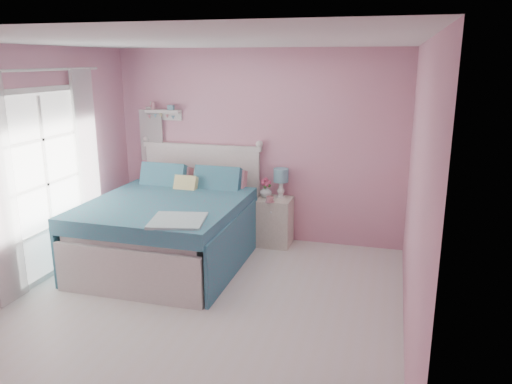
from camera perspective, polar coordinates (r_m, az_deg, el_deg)
The scene contains 13 objects.
floor at distance 5.21m, azimuth -6.63°, elevation -13.21°, with size 4.50×4.50×0.00m, color silver.
room_shell at distance 4.68m, azimuth -7.21°, elevation 4.17°, with size 4.50×4.50×4.50m.
bed at distance 6.29m, azimuth -9.63°, elevation -4.07°, with size 1.77×2.25×1.30m.
nightstand at distance 6.76m, azimuth 2.14°, elevation -3.39°, with size 0.45×0.44×0.65m.
table_lamp at distance 6.66m, azimuth 2.87°, elevation 1.68°, with size 0.20×0.20×0.40m.
vase at distance 6.71m, azimuth 1.11°, elevation 0.10°, with size 0.17×0.17×0.17m, color silver.
teacup at distance 6.50m, azimuth 1.59°, elevation -0.83°, with size 0.10×0.10×0.08m, color pink.
roses at distance 6.67m, azimuth 1.09°, elevation 1.11°, with size 0.14×0.11×0.12m.
wall_shelf at distance 7.19m, azimuth -10.51°, elevation 8.96°, with size 0.50×0.15×0.25m.
hanging_dress at distance 7.31m, azimuth -11.86°, elevation 6.35°, with size 0.34×0.03×0.72m, color white.
french_door at distance 6.13m, azimuth -22.82°, elevation 0.77°, with size 0.04×1.32×2.16m.
curtain_near at distance 5.52m, azimuth -27.22°, elevation -0.03°, with size 0.04×0.40×2.32m, color white.
curtain_far at distance 6.66m, azimuth -18.67°, elevation 3.14°, with size 0.04×0.40×2.32m, color white.
Camera 1 is at (1.79, -4.24, 2.44)m, focal length 35.00 mm.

